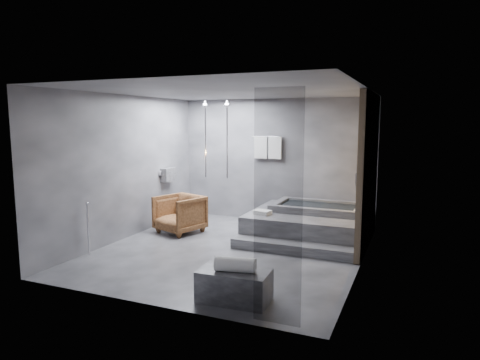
% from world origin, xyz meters
% --- Properties ---
extents(room, '(5.00, 5.04, 2.82)m').
position_xyz_m(room, '(0.40, 0.24, 1.73)').
color(room, '#323235').
rests_on(room, ground).
extents(tub_deck, '(2.20, 2.00, 0.50)m').
position_xyz_m(tub_deck, '(1.05, 1.45, 0.25)').
color(tub_deck, '#37373A').
rests_on(tub_deck, ground).
extents(tub_step, '(2.20, 0.36, 0.18)m').
position_xyz_m(tub_step, '(1.05, 0.27, 0.09)').
color(tub_step, '#37373A').
rests_on(tub_step, ground).
extents(concrete_bench, '(0.93, 0.55, 0.41)m').
position_xyz_m(concrete_bench, '(0.93, -1.98, 0.20)').
color(concrete_bench, '#333336').
rests_on(concrete_bench, ground).
extents(driftwood_chair, '(1.06, 1.08, 0.78)m').
position_xyz_m(driftwood_chair, '(-1.49, 0.74, 0.39)').
color(driftwood_chair, '#402210').
rests_on(driftwood_chair, ground).
extents(rolled_towel, '(0.55, 0.29, 0.19)m').
position_xyz_m(rolled_towel, '(0.96, -2.02, 0.50)').
color(rolled_towel, white).
rests_on(rolled_towel, concrete_bench).
extents(deck_towel, '(0.35, 0.28, 0.08)m').
position_xyz_m(deck_towel, '(0.28, 0.88, 0.54)').
color(deck_towel, white).
rests_on(deck_towel, tub_deck).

